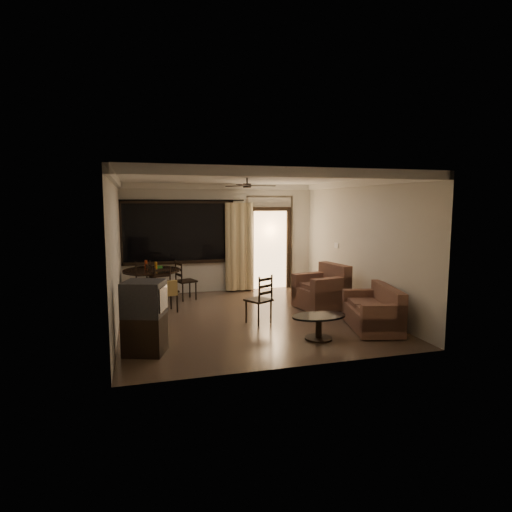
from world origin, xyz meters
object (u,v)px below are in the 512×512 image
object	(u,v)px
dining_chair_west	(142,295)
armchair	(323,291)
dining_chair_east	(186,288)
dining_chair_north	(141,288)
sofa	(375,312)
side_chair	(259,309)
tv_cabinet	(145,317)
coffee_table	(319,323)
dining_chair_south	(167,298)
dining_table	(152,277)

from	to	relation	value
dining_chair_west	armchair	size ratio (longest dim) A/B	0.86
dining_chair_east	dining_chair_north	xyz separation A→B (m)	(-1.03, 0.32, 0.00)
sofa	side_chair	xyz separation A→B (m)	(-1.95, 0.94, -0.03)
tv_cabinet	coffee_table	distance (m)	2.88
dining_chair_east	dining_chair_south	bearing A→B (deg)	135.70
dining_table	dining_chair_west	size ratio (longest dim) A/B	1.35
dining_chair_south	tv_cabinet	bearing A→B (deg)	-119.64
dining_chair_west	dining_chair_north	xyz separation A→B (m)	(-0.01, 0.84, 0.00)
coffee_table	side_chair	size ratio (longest dim) A/B	1.01
dining_table	dining_chair_west	xyz separation A→B (m)	(-0.23, -0.26, -0.35)
dining_chair_east	armchair	world-z (taller)	armchair
dining_chair_north	side_chair	size ratio (longest dim) A/B	1.00
dining_chair_south	side_chair	size ratio (longest dim) A/B	1.00
sofa	armchair	bearing A→B (deg)	112.79
dining_chair_south	coffee_table	size ratio (longest dim) A/B	1.00
dining_table	sofa	bearing A→B (deg)	-38.64
dining_chair_south	armchair	distance (m)	3.40
dining_table	coffee_table	distance (m)	4.31
dining_chair_west	coffee_table	xyz separation A→B (m)	(2.85, -3.14, -0.00)
dining_chair_south	sofa	xyz separation A→B (m)	(3.61, -2.28, 0.00)
dining_table	dining_chair_west	distance (m)	0.49
tv_cabinet	side_chair	xyz separation A→B (m)	(2.16, 1.13, -0.29)
side_chair	dining_chair_east	bearing A→B (deg)	-93.59
dining_table	dining_chair_south	size ratio (longest dim) A/B	1.35
dining_chair_east	coffee_table	bearing A→B (deg)	-171.56
armchair	coffee_table	distance (m)	2.20
dining_table	tv_cabinet	size ratio (longest dim) A/B	1.13
coffee_table	dining_chair_south	bearing A→B (deg)	132.37
dining_chair_south	sofa	world-z (taller)	dining_chair_south
dining_chair_east	tv_cabinet	size ratio (longest dim) A/B	0.84
dining_chair_north	side_chair	bearing A→B (deg)	110.14
side_chair	dining_chair_north	bearing A→B (deg)	-80.37
dining_chair_north	sofa	distance (m)	5.52
armchair	side_chair	distance (m)	1.84
dining_chair_east	dining_chair_north	distance (m)	1.08
dining_table	dining_chair_north	size ratio (longest dim) A/B	1.35
dining_chair_west	dining_chair_east	xyz separation A→B (m)	(1.02, 0.52, 0.00)
tv_cabinet	side_chair	distance (m)	2.46
dining_table	dining_chair_south	world-z (taller)	dining_table
coffee_table	side_chair	bearing A→B (deg)	119.39
dining_table	dining_chair_east	size ratio (longest dim) A/B	1.35
dining_chair_west	side_chair	xyz separation A→B (m)	(2.15, -1.90, -0.00)
dining_chair_west	dining_chair_north	distance (m)	0.84
sofa	dining_table	bearing A→B (deg)	154.93
dining_chair_south	side_chair	distance (m)	2.13
coffee_table	side_chair	xyz separation A→B (m)	(-0.70, 1.24, 0.00)
armchair	sofa	bearing A→B (deg)	-91.21
dining_chair_south	dining_chair_east	bearing A→B (deg)	45.70
sofa	side_chair	distance (m)	2.17
side_chair	coffee_table	bearing A→B (deg)	90.78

